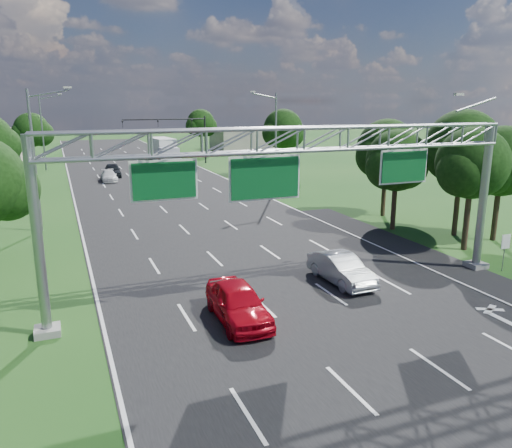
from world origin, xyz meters
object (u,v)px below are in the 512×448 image
red_coupe (238,303)px  box_truck (164,151)px  sign_gantry (302,153)px  regulatory_sign (505,245)px  traffic_signal (182,129)px  silver_sedan (341,269)px

red_coupe → box_truck: box_truck is taller
sign_gantry → regulatory_sign: sign_gantry is taller
red_coupe → box_truck: size_ratio=0.50×
sign_gantry → red_coupe: sign_gantry is taller
regulatory_sign → red_coupe: (-15.79, -0.61, -0.68)m
sign_gantry → traffic_signal: (7.15, 53.00, -1.72)m
sign_gantry → box_truck: sign_gantry is taller
box_truck → silver_sedan: bearing=-97.3°
regulatory_sign → silver_sedan: regulatory_sign is taller
box_truck → red_coupe: bearing=-103.5°
regulatory_sign → silver_sedan: 9.47m
sign_gantry → regulatory_sign: (12.07, -1.02, -5.38)m
red_coupe → silver_sedan: size_ratio=1.07×
traffic_signal → silver_sedan: 52.60m
silver_sedan → regulatory_sign: bearing=-12.9°
regulatory_sign → box_truck: (-6.99, 57.96, 0.21)m
red_coupe → box_truck: 59.23m
traffic_signal → box_truck: bearing=117.7°
sign_gantry → red_coupe: 7.30m
traffic_signal → box_truck: size_ratio=1.26×
regulatory_sign → traffic_signal: size_ratio=0.17×
traffic_signal → silver_sedan: (-4.35, -52.23, -4.42)m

